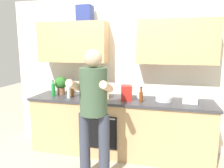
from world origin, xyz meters
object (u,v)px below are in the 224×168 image
object	(u,v)px
grocery_bag_bread	(101,93)
bottle_vinegar	(141,96)
mixing_bowl	(164,99)
grocery_bag_produce	(190,98)
bottle_soda	(53,90)
knife_block	(85,91)
cup_coffee	(139,95)
grocery_bag_crisps	(126,93)
bottle_water	(69,90)
bottle_hotsauce	(87,94)
bottle_syrup	(72,90)
person_standing	(94,105)
potted_herb	(61,84)

from	to	relation	value
grocery_bag_bread	bottle_vinegar	bearing A→B (deg)	-10.17
mixing_bowl	grocery_bag_produce	bearing A→B (deg)	-5.00
bottle_soda	knife_block	bearing A→B (deg)	1.83
grocery_bag_produce	cup_coffee	bearing A→B (deg)	171.11
cup_coffee	grocery_bag_bread	size ratio (longest dim) A/B	0.38
knife_block	grocery_bag_crisps	xyz separation A→B (m)	(0.67, 0.02, -0.00)
knife_block	bottle_water	bearing A→B (deg)	-161.02
bottle_vinegar	grocery_bag_bread	xyz separation A→B (m)	(-0.65, 0.12, -0.01)
bottle_water	grocery_bag_crisps	size ratio (longest dim) A/B	1.33
bottle_hotsauce	grocery_bag_produce	world-z (taller)	bottle_hotsauce
bottle_vinegar	grocery_bag_produce	bearing A→B (deg)	9.68
cup_coffee	knife_block	size ratio (longest dim) A/B	0.33
bottle_water	grocery_bag_crisps	bearing A→B (deg)	6.45
grocery_bag_produce	bottle_syrup	bearing A→B (deg)	-179.03
bottle_hotsauce	bottle_vinegar	size ratio (longest dim) A/B	0.95
bottle_syrup	grocery_bag_bread	bearing A→B (deg)	3.48
bottle_water	bottle_hotsauce	size ratio (longest dim) A/B	1.38
person_standing	potted_herb	distance (m)	1.22
bottle_hotsauce	potted_herb	xyz separation A→B (m)	(-0.57, 0.27, 0.09)
bottle_syrup	knife_block	xyz separation A→B (m)	(0.23, -0.04, 0.01)
bottle_vinegar	grocery_bag_bread	distance (m)	0.66
person_standing	bottle_water	distance (m)	0.88
bottle_water	mixing_bowl	bearing A→B (deg)	7.10
bottle_hotsauce	bottle_vinegar	world-z (taller)	bottle_vinegar
bottle_soda	bottle_vinegar	distance (m)	1.44
cup_coffee	grocery_bag_bread	distance (m)	0.61
bottle_soda	bottle_hotsauce	size ratio (longest dim) A/B	1.21
cup_coffee	grocery_bag_produce	world-z (taller)	grocery_bag_produce
person_standing	bottle_water	xyz separation A→B (m)	(-0.62, 0.62, 0.04)
person_standing	grocery_bag_produce	distance (m)	1.43
bottle_water	bottle_syrup	bearing A→B (deg)	88.55
cup_coffee	bottle_hotsauce	bearing A→B (deg)	-158.19
bottle_hotsauce	knife_block	size ratio (longest dim) A/B	0.75
cup_coffee	potted_herb	world-z (taller)	potted_herb
person_standing	mixing_bowl	bearing A→B (deg)	43.60
bottle_water	knife_block	world-z (taller)	bottle_water
bottle_water	bottle_vinegar	bearing A→B (deg)	1.61
cup_coffee	bottle_syrup	bearing A→B (deg)	-172.25
bottle_vinegar	grocery_bag_bread	bearing A→B (deg)	169.83
bottle_soda	grocery_bag_produce	bearing A→B (deg)	2.31
grocery_bag_crisps	potted_herb	bearing A→B (deg)	173.89
bottle_soda	mixing_bowl	bearing A→B (deg)	3.82
bottle_syrup	bottle_soda	xyz separation A→B (m)	(-0.31, -0.06, -0.00)
bottle_soda	potted_herb	bearing A→B (deg)	71.54
bottle_vinegar	mixing_bowl	world-z (taller)	bottle_vinegar
knife_block	potted_herb	distance (m)	0.51
bottle_syrup	person_standing	bearing A→B (deg)	-49.83
mixing_bowl	potted_herb	world-z (taller)	potted_herb
bottle_hotsauce	grocery_bag_crisps	xyz separation A→B (m)	(0.59, 0.14, 0.02)
bottle_water	cup_coffee	xyz separation A→B (m)	(1.08, 0.27, -0.09)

